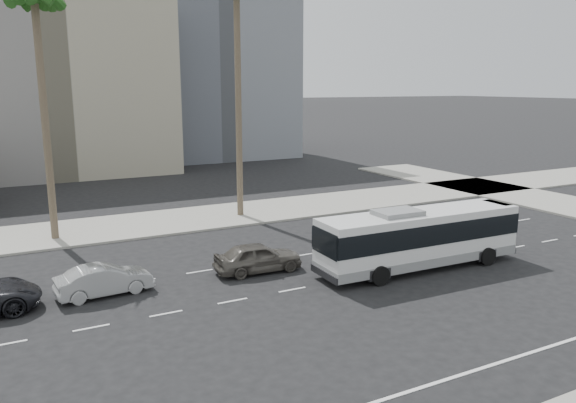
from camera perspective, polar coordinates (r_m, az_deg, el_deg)
ground at (r=29.52m, az=10.84°, el=-6.95°), size 700.00×700.00×0.00m
sidewalk_north at (r=42.24m, az=-2.29°, el=-0.92°), size 120.00×7.00×0.15m
midrise_beige_west at (r=66.97m, az=-23.28°, el=10.57°), size 24.00×18.00×18.00m
midrise_gray_center at (r=78.14m, az=-8.78°, el=14.36°), size 20.00×20.00×26.00m
civic_tower at (r=273.77m, az=-25.41°, el=16.94°), size 42.00×42.00×129.00m
highrise_right at (r=260.67m, az=-14.29°, el=17.15°), size 26.00×26.00×70.00m
highrise_far at (r=295.76m, az=-10.78°, el=15.66°), size 22.00×22.00×60.00m
city_bus at (r=29.67m, az=13.31°, el=-3.51°), size 11.40×2.82×3.26m
car_a at (r=28.65m, az=-3.10°, el=-5.72°), size 2.07×4.61×1.54m
car_b at (r=26.91m, az=-18.29°, el=-7.65°), size 1.83×4.37×1.41m
palm_mid at (r=36.46m, az=-24.55°, el=18.26°), size 5.08×5.08×15.69m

